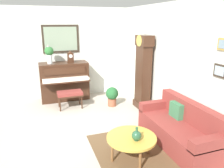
# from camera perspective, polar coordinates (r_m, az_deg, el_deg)

# --- Properties ---
(ground_plane) EXTENTS (6.40, 6.00, 0.10)m
(ground_plane) POSITION_cam_1_polar(r_m,az_deg,el_deg) (5.04, -10.09, -12.82)
(ground_plane) COLOR #B2A899
(wall_left) EXTENTS (0.13, 4.90, 2.80)m
(wall_left) POSITION_cam_1_polar(r_m,az_deg,el_deg) (7.07, -14.15, 7.83)
(wall_left) COLOR silver
(wall_left) RESTS_ON ground_plane
(wall_back) EXTENTS (5.30, 0.13, 2.80)m
(wall_back) POSITION_cam_1_polar(r_m,az_deg,el_deg) (5.40, 15.20, 5.23)
(wall_back) COLOR silver
(wall_back) RESTS_ON ground_plane
(area_rug) EXTENTS (2.10, 1.50, 0.01)m
(area_rug) POSITION_cam_1_polar(r_m,az_deg,el_deg) (4.20, 7.19, -18.29)
(area_rug) COLOR brown
(area_rug) RESTS_ON ground_plane
(piano) EXTENTS (0.87, 1.44, 1.16)m
(piano) POSITION_cam_1_polar(r_m,az_deg,el_deg) (6.89, -12.31, 0.76)
(piano) COLOR #3D2316
(piano) RESTS_ON ground_plane
(piano_bench) EXTENTS (0.42, 0.70, 0.48)m
(piano_bench) POSITION_cam_1_polar(r_m,az_deg,el_deg) (6.21, -10.98, -2.64)
(piano_bench) COLOR #3D2316
(piano_bench) RESTS_ON ground_plane
(grandfather_clock) EXTENTS (0.52, 0.34, 2.03)m
(grandfather_clock) POSITION_cam_1_polar(r_m,az_deg,el_deg) (6.05, 8.14, 2.53)
(grandfather_clock) COLOR #3D2316
(grandfather_clock) RESTS_ON ground_plane
(couch) EXTENTS (1.90, 0.80, 0.84)m
(couch) POSITION_cam_1_polar(r_m,az_deg,el_deg) (4.62, 17.49, -11.12)
(couch) COLOR maroon
(couch) RESTS_ON ground_plane
(coffee_table) EXTENTS (0.88, 0.88, 0.42)m
(coffee_table) POSITION_cam_1_polar(r_m,az_deg,el_deg) (3.96, 5.11, -13.96)
(coffee_table) COLOR gold
(coffee_table) RESTS_ON ground_plane
(mantel_clock) EXTENTS (0.13, 0.18, 0.38)m
(mantel_clock) POSITION_cam_1_polar(r_m,az_deg,el_deg) (6.76, -10.83, 7.02)
(mantel_clock) COLOR #3D2316
(mantel_clock) RESTS_ON piano
(flower_vase) EXTENTS (0.26, 0.26, 0.58)m
(flower_vase) POSITION_cam_1_polar(r_m,az_deg,el_deg) (6.68, -16.13, 7.81)
(flower_vase) COLOR silver
(flower_vase) RESTS_ON piano
(green_jug) EXTENTS (0.17, 0.17, 0.24)m
(green_jug) POSITION_cam_1_polar(r_m,az_deg,el_deg) (3.82, 6.44, -13.24)
(green_jug) COLOR #234C33
(green_jug) RESTS_ON coffee_table
(potted_plant) EXTENTS (0.36, 0.36, 0.56)m
(potted_plant) POSITION_cam_1_polar(r_m,az_deg,el_deg) (6.27, 0.02, -2.95)
(potted_plant) COLOR #935138
(potted_plant) RESTS_ON ground_plane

